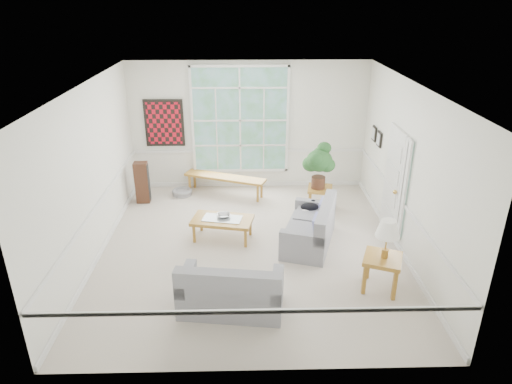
% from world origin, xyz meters
% --- Properties ---
extents(floor, '(5.50, 6.00, 0.01)m').
position_xyz_m(floor, '(0.00, 0.00, -0.01)').
color(floor, '#C0B2A3').
rests_on(floor, ground).
extents(ceiling, '(5.50, 6.00, 0.02)m').
position_xyz_m(ceiling, '(0.00, 0.00, 3.00)').
color(ceiling, white).
rests_on(ceiling, ground).
extents(wall_back, '(5.50, 0.02, 3.00)m').
position_xyz_m(wall_back, '(0.00, 3.00, 1.50)').
color(wall_back, white).
rests_on(wall_back, ground).
extents(wall_front, '(5.50, 0.02, 3.00)m').
position_xyz_m(wall_front, '(0.00, -3.00, 1.50)').
color(wall_front, white).
rests_on(wall_front, ground).
extents(wall_left, '(0.02, 6.00, 3.00)m').
position_xyz_m(wall_left, '(-2.75, 0.00, 1.50)').
color(wall_left, white).
rests_on(wall_left, ground).
extents(wall_right, '(0.02, 6.00, 3.00)m').
position_xyz_m(wall_right, '(2.75, 0.00, 1.50)').
color(wall_right, white).
rests_on(wall_right, ground).
extents(window_back, '(2.30, 0.08, 2.40)m').
position_xyz_m(window_back, '(-0.20, 2.96, 1.65)').
color(window_back, white).
rests_on(window_back, wall_back).
extents(entry_door, '(0.08, 0.90, 2.10)m').
position_xyz_m(entry_door, '(2.71, 0.60, 1.05)').
color(entry_door, white).
rests_on(entry_door, floor).
extents(door_sidelight, '(0.08, 0.26, 1.90)m').
position_xyz_m(door_sidelight, '(2.71, -0.03, 1.15)').
color(door_sidelight, white).
rests_on(door_sidelight, wall_right).
extents(wall_art, '(0.90, 0.06, 1.10)m').
position_xyz_m(wall_art, '(-1.95, 2.95, 1.60)').
color(wall_art, maroon).
rests_on(wall_art, wall_back).
extents(wall_frame_near, '(0.04, 0.26, 0.32)m').
position_xyz_m(wall_frame_near, '(2.71, 1.75, 1.55)').
color(wall_frame_near, black).
rests_on(wall_frame_near, wall_right).
extents(wall_frame_far, '(0.04, 0.26, 0.32)m').
position_xyz_m(wall_frame_far, '(2.71, 2.15, 1.55)').
color(wall_frame_far, black).
rests_on(wall_frame_far, wall_right).
extents(loveseat_right, '(1.22, 1.71, 0.83)m').
position_xyz_m(loveseat_right, '(1.09, 0.15, 0.42)').
color(loveseat_right, gray).
rests_on(loveseat_right, floor).
extents(loveseat_front, '(1.61, 0.98, 0.82)m').
position_xyz_m(loveseat_front, '(-0.32, -1.75, 0.41)').
color(loveseat_front, gray).
rests_on(loveseat_front, floor).
extents(coffee_table, '(1.24, 0.84, 0.42)m').
position_xyz_m(coffee_table, '(-0.54, 0.38, 0.21)').
color(coffee_table, '#A26F27').
rests_on(coffee_table, floor).
extents(pewter_bowl, '(0.33, 0.33, 0.08)m').
position_xyz_m(pewter_bowl, '(-0.51, 0.44, 0.46)').
color(pewter_bowl, '#A2A2A7').
rests_on(pewter_bowl, coffee_table).
extents(window_bench, '(1.94, 1.06, 0.45)m').
position_xyz_m(window_bench, '(-0.57, 2.48, 0.23)').
color(window_bench, '#A26F27').
rests_on(window_bench, floor).
extents(end_table, '(0.60, 0.60, 0.51)m').
position_xyz_m(end_table, '(1.52, 1.62, 0.26)').
color(end_table, '#A26F27').
rests_on(end_table, floor).
extents(houseplant, '(0.70, 0.70, 1.01)m').
position_xyz_m(houseplant, '(1.46, 1.61, 1.02)').
color(houseplant, '#245224').
rests_on(houseplant, end_table).
extents(side_table, '(0.74, 0.74, 0.58)m').
position_xyz_m(side_table, '(2.05, -1.31, 0.29)').
color(side_table, '#A26F27').
rests_on(side_table, floor).
extents(table_lamp, '(0.52, 0.52, 0.64)m').
position_xyz_m(table_lamp, '(2.07, -1.31, 0.90)').
color(table_lamp, white).
rests_on(table_lamp, side_table).
extents(pet_bed, '(0.48, 0.48, 0.14)m').
position_xyz_m(pet_bed, '(-1.58, 2.47, 0.07)').
color(pet_bed, gray).
rests_on(pet_bed, floor).
extents(floor_speaker, '(0.30, 0.24, 0.94)m').
position_xyz_m(floor_speaker, '(-2.40, 2.11, 0.47)').
color(floor_speaker, '#422416').
rests_on(floor_speaker, floor).
extents(cat, '(0.41, 0.33, 0.17)m').
position_xyz_m(cat, '(1.17, 0.69, 0.51)').
color(cat, black).
rests_on(cat, loveseat_right).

